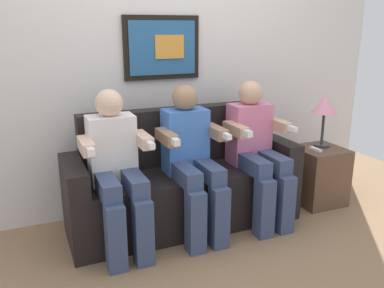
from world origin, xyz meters
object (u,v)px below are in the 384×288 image
(couch, at_px, (183,186))
(spare_remote_on_table, at_px, (316,149))
(table_lamp, at_px, (325,106))
(person_on_left, at_px, (116,166))
(person_on_right, at_px, (257,147))
(person_in_middle, at_px, (192,156))
(side_table_right, at_px, (318,175))

(couch, xyz_separation_m, spare_remote_on_table, (1.16, -0.14, 0.20))
(table_lamp, bearing_deg, person_on_left, -176.63)
(couch, height_order, spare_remote_on_table, couch)
(couch, bearing_deg, table_lamp, -2.59)
(person_on_left, bearing_deg, person_on_right, 0.00)
(couch, xyz_separation_m, person_on_right, (0.55, -0.17, 0.29))
(couch, height_order, person_on_right, person_on_right)
(person_on_left, xyz_separation_m, person_in_middle, (0.55, 0.00, 0.00))
(person_in_middle, distance_m, person_on_right, 0.55)
(person_on_left, distance_m, person_in_middle, 0.55)
(couch, bearing_deg, person_on_left, -163.19)
(person_on_right, xyz_separation_m, side_table_right, (0.69, 0.06, -0.36))
(couch, xyz_separation_m, side_table_right, (1.24, -0.11, -0.06))
(person_on_left, relative_size, person_in_middle, 1.00)
(person_on_right, distance_m, side_table_right, 0.78)
(person_on_left, distance_m, spare_remote_on_table, 1.72)
(person_in_middle, relative_size, side_table_right, 2.22)
(person_on_left, height_order, person_in_middle, same)
(couch, relative_size, person_on_right, 1.61)
(spare_remote_on_table, bearing_deg, couch, 173.26)
(table_lamp, bearing_deg, spare_remote_on_table, -147.91)
(person_on_right, bearing_deg, person_in_middle, 180.00)
(spare_remote_on_table, bearing_deg, person_in_middle, -178.55)
(couch, height_order, person_on_left, person_on_left)
(person_in_middle, relative_size, person_on_right, 1.00)
(person_in_middle, bearing_deg, table_lamp, 4.80)
(table_lamp, bearing_deg, person_on_right, -171.64)
(person_on_left, bearing_deg, table_lamp, 3.37)
(side_table_right, bearing_deg, table_lamp, 45.30)
(side_table_right, xyz_separation_m, spare_remote_on_table, (-0.08, -0.03, 0.26))
(couch, relative_size, side_table_right, 3.58)
(person_on_right, height_order, side_table_right, person_on_right)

